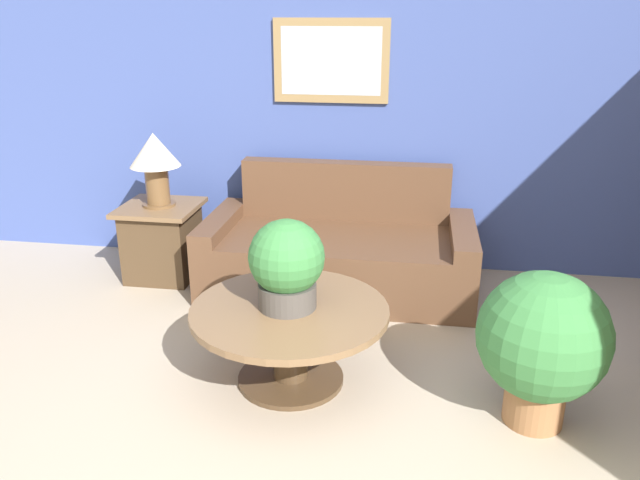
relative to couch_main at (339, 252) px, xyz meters
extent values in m
cube|color=#42569E|center=(0.21, 0.55, 1.02)|extent=(7.41, 0.06, 2.60)
cube|color=#997A4C|center=(-0.14, 0.51, 1.35)|extent=(0.89, 0.03, 0.62)
cube|color=#B2BCC6|center=(-0.14, 0.50, 1.35)|extent=(0.77, 0.01, 0.50)
cube|color=brown|center=(0.00, -0.05, -0.06)|extent=(1.63, 0.96, 0.44)
cube|color=brown|center=(0.00, 0.35, 0.38)|extent=(1.63, 0.16, 0.45)
cube|color=brown|center=(-0.90, -0.05, -0.01)|extent=(0.18, 0.96, 0.54)
cube|color=brown|center=(0.90, -0.05, -0.01)|extent=(0.18, 0.96, 0.54)
cylinder|color=#4C3823|center=(-0.10, -1.33, -0.27)|extent=(0.60, 0.60, 0.03)
cylinder|color=#4C3823|center=(-0.10, -1.33, -0.06)|extent=(0.20, 0.20, 0.39)
cylinder|color=brown|center=(-0.10, -1.33, 0.16)|extent=(1.10, 1.10, 0.04)
cube|color=#4C3823|center=(-1.40, -0.01, -0.01)|extent=(0.50, 0.50, 0.55)
cube|color=brown|center=(-1.40, -0.01, 0.29)|extent=(0.58, 0.58, 0.03)
cylinder|color=brown|center=(-1.40, -0.01, 0.31)|extent=(0.25, 0.25, 0.02)
cylinder|color=brown|center=(-1.40, -0.01, 0.47)|extent=(0.18, 0.18, 0.29)
cone|color=beige|center=(-1.40, -0.01, 0.74)|extent=(0.38, 0.38, 0.25)
cylinder|color=#4C4742|center=(-0.12, -1.32, 0.25)|extent=(0.32, 0.32, 0.14)
sphere|color=#387A3D|center=(-0.12, -1.32, 0.47)|extent=(0.41, 0.41, 0.41)
cylinder|color=#9E6B42|center=(1.20, -1.50, -0.16)|extent=(0.30, 0.30, 0.25)
sphere|color=#387A3D|center=(1.20, -1.50, 0.21)|extent=(0.65, 0.65, 0.65)
camera|label=1|loc=(0.54, -4.35, 1.71)|focal=35.00mm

